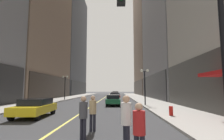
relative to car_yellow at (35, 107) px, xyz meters
The scene contains 20 objects.
ground_plane 25.63m from the car_yellow, 83.45° to the left, with size 200.00×200.00×0.00m, color #38383A.
sidewalk_left 26.01m from the car_yellow, 101.82° to the left, with size 4.50×78.00×0.15m, color #ADA8A0.
sidewalk_right 27.81m from the car_yellow, 66.30° to the left, with size 4.50×78.00×0.15m, color #ADA8A0.
lane_centre_stripe 25.63m from the car_yellow, 83.45° to the left, with size 0.16×70.00×0.01m, color #E5D64C.
building_left_mid 34.20m from the car_yellow, 117.81° to the left, with size 11.37×24.00×40.27m.
building_left_far 55.84m from the car_yellow, 106.15° to the left, with size 14.28×26.00×39.47m.
car_yellow is the anchor object (origin of this frame).
car_green 10.76m from the car_yellow, 59.22° to the left, with size 1.73×4.02×1.32m.
car_maroon 20.80m from the car_yellow, 74.32° to the left, with size 1.98×4.08×1.32m.
car_red 31.33m from the car_yellow, 80.33° to the left, with size 1.88×4.49×1.32m.
car_grey 38.82m from the car_yellow, 81.69° to the left, with size 1.92×4.42×1.32m.
car_black 46.77m from the car_yellow, 83.52° to the left, with size 2.07×4.45×1.32m.
pedestrian_in_white_shirt 9.45m from the car_yellow, 48.37° to the right, with size 0.45×0.45×1.81m.
pedestrian_in_red_jacket 10.31m from the car_yellow, 50.37° to the right, with size 0.44×0.44×1.64m.
pedestrian_in_tan_trench 6.40m from the car_yellow, 41.29° to the right, with size 0.38×0.38×1.70m.
pedestrian_with_orange_bag 7.29m from the car_yellow, 50.64° to the right, with size 0.47×0.47×1.73m.
traffic_light_near_right 11.48m from the car_yellow, 41.66° to the right, with size 3.43×0.35×5.65m.
street_lamp_left_far 19.23m from the car_yellow, 100.51° to the left, with size 1.06×0.36×4.43m.
street_lamp_right_mid 12.77m from the car_yellow, 41.86° to the left, with size 1.06×0.36×4.43m.
fire_hydrant_right 9.83m from the car_yellow, ahead, with size 0.28×0.28×0.80m, color red.
Camera 1 is at (3.06, -3.25, 2.01)m, focal length 28.02 mm.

